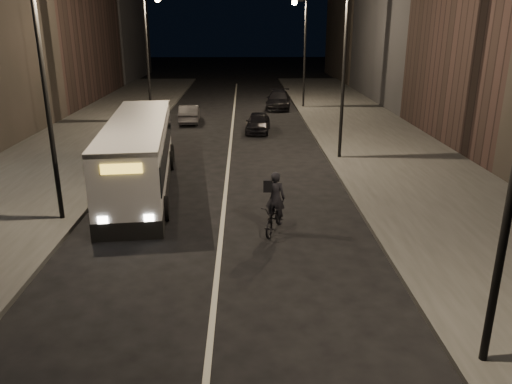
{
  "coord_description": "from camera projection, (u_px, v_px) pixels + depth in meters",
  "views": [
    {
      "loc": [
        0.78,
        -12.37,
        6.65
      ],
      "look_at": [
        1.15,
        2.68,
        1.5
      ],
      "focal_mm": 35.0,
      "sensor_mm": 36.0,
      "label": 1
    }
  ],
  "objects": [
    {
      "name": "streetlight_right_near",
      "position": [
        512.0,
        102.0,
        8.45
      ],
      "size": [
        1.2,
        0.44,
        8.12
      ],
      "color": "black",
      "rests_on": "sidewalk_right"
    },
    {
      "name": "cyclist_on_bicycle",
      "position": [
        275.0,
        212.0,
        16.44
      ],
      "size": [
        1.21,
        1.97,
        2.14
      ],
      "rotation": [
        0.0,
        0.0,
        -0.33
      ],
      "color": "black",
      "rests_on": "ground"
    },
    {
      "name": "car_mid",
      "position": [
        189.0,
        114.0,
        34.5
      ],
      "size": [
        1.48,
        3.79,
        1.23
      ],
      "primitive_type": "imported",
      "rotation": [
        0.0,
        0.0,
        3.19
      ],
      "color": "#323234",
      "rests_on": "ground"
    },
    {
      "name": "car_near",
      "position": [
        258.0,
        122.0,
        31.57
      ],
      "size": [
        1.77,
        3.7,
        1.22
      ],
      "primitive_type": "imported",
      "rotation": [
        0.0,
        0.0,
        -0.1
      ],
      "color": "black",
      "rests_on": "ground"
    },
    {
      "name": "sidewalk_left",
      "position": [
        72.0,
        150.0,
        26.86
      ],
      "size": [
        7.0,
        70.0,
        0.16
      ],
      "primitive_type": "cube",
      "color": "#31312F",
      "rests_on": "ground"
    },
    {
      "name": "city_bus",
      "position": [
        139.0,
        152.0,
        20.49
      ],
      "size": [
        3.41,
        10.87,
        2.89
      ],
      "rotation": [
        0.0,
        0.0,
        0.11
      ],
      "color": "silver",
      "rests_on": "ground"
    },
    {
      "name": "streetlight_right_far",
      "position": [
        302.0,
        39.0,
        38.71
      ],
      "size": [
        1.2,
        0.44,
        8.12
      ],
      "color": "black",
      "rests_on": "sidewalk_right"
    },
    {
      "name": "ground",
      "position": [
        217.0,
        275.0,
        13.84
      ],
      "size": [
        180.0,
        180.0,
        0.0
      ],
      "primitive_type": "plane",
      "color": "black",
      "rests_on": "ground"
    },
    {
      "name": "streetlight_left_far",
      "position": [
        150.0,
        42.0,
        32.79
      ],
      "size": [
        1.2,
        0.44,
        8.12
      ],
      "color": "black",
      "rests_on": "sidewalk_left"
    },
    {
      "name": "streetlight_right_mid",
      "position": [
        339.0,
        51.0,
        23.58
      ],
      "size": [
        1.2,
        0.44,
        8.12
      ],
      "color": "black",
      "rests_on": "sidewalk_right"
    },
    {
      "name": "car_far",
      "position": [
        279.0,
        100.0,
        40.26
      ],
      "size": [
        2.39,
        4.84,
        1.35
      ],
      "primitive_type": "imported",
      "rotation": [
        0.0,
        0.0,
        -0.11
      ],
      "color": "black",
      "rests_on": "ground"
    },
    {
      "name": "sidewalk_right",
      "position": [
        385.0,
        149.0,
        27.25
      ],
      "size": [
        7.0,
        70.0,
        0.16
      ],
      "primitive_type": "cube",
      "color": "#31312F",
      "rests_on": "ground"
    },
    {
      "name": "streetlight_left_near",
      "position": [
        50.0,
        65.0,
        15.76
      ],
      "size": [
        1.2,
        0.44,
        8.12
      ],
      "color": "black",
      "rests_on": "sidewalk_left"
    }
  ]
}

